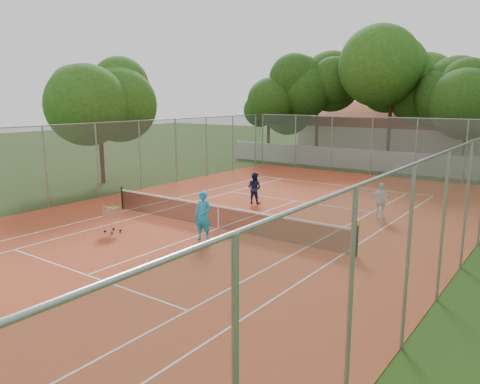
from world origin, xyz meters
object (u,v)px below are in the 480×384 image
Objects in this scene: clubhouse at (398,132)px; player_far_left at (254,188)px; player_near at (203,216)px; tennis_net at (218,217)px; ball_hopper at (112,219)px; player_far_right at (381,201)px.

clubhouse is 24.30m from player_far_left.
player_near is at bearing 102.47° from player_far_left.
tennis_net is 6.36× the size of player_near.
clubhouse reaches higher than player_near.
tennis_net is 10.62× the size of ball_hopper.
ball_hopper is (-1.60, -7.68, -0.23)m from player_far_left.
ball_hopper is (-1.06, -31.94, -1.62)m from clubhouse.
player_near reaches higher than ball_hopper.
player_far_left is at bearing 1.96° from player_far_right.
tennis_net is 1.72m from player_near.
clubhouse is 10.41× the size of player_far_left.
player_far_right is 1.46× the size of ball_hopper.
player_near is 6.62m from player_far_left.
clubhouse reaches higher than player_far_left.
player_near is 3.85m from ball_hopper.
player_far_left is at bearing -88.71° from clubhouse.
ball_hopper is (-3.58, -1.36, -0.37)m from player_near.
clubhouse is 8.78× the size of player_near.
tennis_net is 7.54× the size of player_far_left.
player_near is at bearing 37.24° from ball_hopper.
player_far_right reaches higher than player_far_left.
ball_hopper is at bearing -91.90° from clubhouse.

